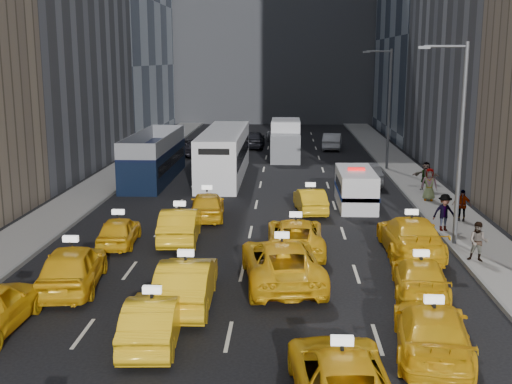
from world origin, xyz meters
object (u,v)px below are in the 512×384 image
double_decker (154,157)px  city_bus (224,154)px  nypd_van (356,189)px  box_truck (286,140)px

double_decker → city_bus: size_ratio=0.87×
nypd_van → double_decker: double_decker is taller
city_bus → box_truck: 10.01m
nypd_van → city_bus: size_ratio=0.42×
nypd_van → box_truck: 18.18m
city_bus → box_truck: city_bus is taller
double_decker → city_bus: 4.90m
nypd_van → double_decker: 15.09m
nypd_van → double_decker: size_ratio=0.48×
city_bus → box_truck: (4.31, 9.03, -0.11)m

